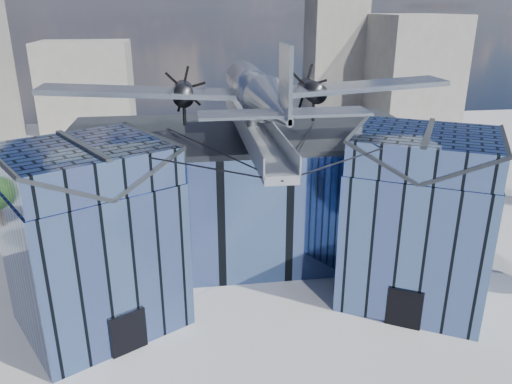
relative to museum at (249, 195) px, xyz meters
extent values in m
plane|color=gray|center=(0.00, -5.82, -5.54)|extent=(120.00, 120.00, 0.00)
cube|color=#4A6297|center=(0.00, 3.18, -0.79)|extent=(28.00, 14.00, 9.50)
cube|color=#26292E|center=(0.00, 3.18, 4.16)|extent=(28.00, 14.00, 0.40)
cube|color=#4A6297|center=(-10.50, -6.82, -0.79)|extent=(11.79, 11.43, 9.50)
cube|color=#4A6297|center=(-10.50, -6.82, 5.06)|extent=(11.56, 11.20, 2.20)
cube|color=#26292E|center=(-12.45, -7.94, 5.06)|extent=(7.98, 9.23, 2.40)
cube|color=#26292E|center=(-8.55, -5.69, 5.06)|extent=(7.98, 9.23, 2.40)
cube|color=#26292E|center=(-10.50, -6.82, 6.21)|extent=(4.30, 7.10, 0.18)
cube|color=black|center=(-8.48, -10.33, -4.24)|extent=(2.03, 1.32, 2.60)
cube|color=black|center=(-6.60, -4.57, -0.79)|extent=(0.34, 0.34, 9.50)
cube|color=#4A6297|center=(10.50, -6.82, -0.79)|extent=(11.79, 11.43, 9.50)
cube|color=#4A6297|center=(10.50, -6.82, 5.06)|extent=(11.56, 11.20, 2.20)
cube|color=#26292E|center=(8.55, -5.69, 5.06)|extent=(7.98, 9.23, 2.40)
cube|color=#26292E|center=(12.45, -7.94, 5.06)|extent=(7.98, 9.23, 2.40)
cube|color=#26292E|center=(10.50, -6.82, 6.21)|extent=(4.30, 7.10, 0.18)
cube|color=black|center=(8.48, -10.33, -4.24)|extent=(2.03, 1.32, 2.60)
cube|color=black|center=(6.60, -4.57, -0.79)|extent=(0.34, 0.34, 9.50)
cube|color=#9397A0|center=(0.00, -2.32, 5.56)|extent=(1.80, 21.00, 0.50)
cube|color=#9397A0|center=(-0.90, -2.32, 6.21)|extent=(0.08, 21.00, 1.10)
cube|color=#9397A0|center=(0.90, -2.32, 6.21)|extent=(0.08, 21.00, 1.10)
cylinder|color=#9397A0|center=(0.00, 7.18, 4.89)|extent=(0.44, 0.44, 1.35)
cylinder|color=#9397A0|center=(0.00, 1.18, 4.89)|extent=(0.44, 0.44, 1.35)
cylinder|color=#9397A0|center=(0.00, -2.82, 4.89)|extent=(0.44, 0.44, 1.35)
cylinder|color=#9397A0|center=(0.00, -1.82, 6.51)|extent=(0.70, 0.70, 1.40)
cylinder|color=black|center=(-5.25, -9.82, 5.86)|extent=(10.55, 6.08, 0.69)
cylinder|color=black|center=(5.25, -9.82, 5.86)|extent=(10.55, 6.08, 0.69)
cylinder|color=black|center=(-3.00, -4.32, 5.01)|extent=(6.09, 17.04, 1.19)
cylinder|color=black|center=(3.00, -4.32, 5.01)|extent=(6.09, 17.04, 1.19)
cylinder|color=#A0A5AC|center=(0.00, -1.82, 8.46)|extent=(2.50, 11.00, 2.50)
sphere|color=#A0A5AC|center=(0.00, 3.68, 8.46)|extent=(2.50, 2.50, 2.50)
cube|color=black|center=(0.00, 2.68, 9.15)|extent=(1.60, 1.40, 0.50)
cone|color=#A0A5AC|center=(0.00, -10.82, 8.76)|extent=(2.50, 7.00, 2.50)
cube|color=#A0A5AC|center=(0.00, -13.12, 10.36)|extent=(0.18, 2.40, 3.40)
cube|color=#A0A5AC|center=(0.00, -13.02, 8.96)|extent=(8.00, 1.80, 0.14)
cube|color=#A0A5AC|center=(-7.00, -0.82, 8.16)|extent=(14.00, 3.20, 1.08)
cylinder|color=black|center=(-4.60, -0.22, 7.91)|extent=(1.44, 3.20, 1.44)
cone|color=black|center=(-4.60, 1.58, 7.91)|extent=(0.70, 0.70, 0.70)
cube|color=black|center=(-4.60, 1.73, 7.91)|extent=(1.05, 0.06, 3.33)
cube|color=black|center=(-4.60, 1.73, 7.91)|extent=(2.53, 0.06, 2.53)
cube|color=black|center=(-4.60, 1.73, 7.91)|extent=(3.33, 0.06, 1.05)
cylinder|color=black|center=(-4.60, -0.82, 6.69)|extent=(0.24, 0.24, 1.75)
cube|color=#A0A5AC|center=(7.00, -0.82, 8.16)|extent=(14.00, 3.20, 1.08)
cylinder|color=black|center=(4.60, -0.22, 7.91)|extent=(1.44, 3.20, 1.44)
cone|color=black|center=(4.60, 1.58, 7.91)|extent=(0.70, 0.70, 0.70)
cube|color=black|center=(4.60, 1.73, 7.91)|extent=(1.05, 0.06, 3.33)
cube|color=black|center=(4.60, 1.73, 7.91)|extent=(2.53, 0.06, 2.53)
cube|color=black|center=(4.60, 1.73, 7.91)|extent=(3.33, 0.06, 1.05)
cylinder|color=black|center=(4.60, -0.82, 6.69)|extent=(0.24, 0.24, 1.75)
cube|color=slate|center=(32.00, 42.18, 3.46)|extent=(12.00, 14.00, 18.00)
cube|color=slate|center=(-20.00, 49.18, 1.46)|extent=(14.00, 10.00, 14.00)
cube|color=slate|center=(22.00, 52.18, 7.46)|extent=(9.00, 9.00, 26.00)
camera|label=1|loc=(-4.59, -35.50, 13.62)|focal=35.00mm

